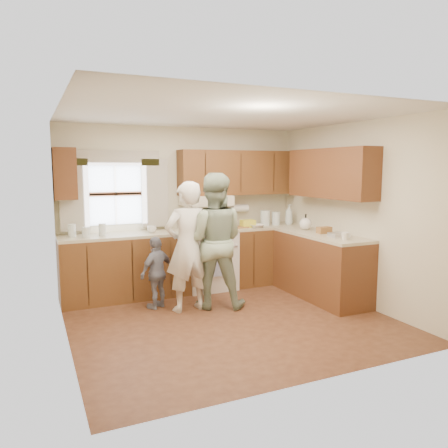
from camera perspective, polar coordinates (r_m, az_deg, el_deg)
name	(u,v)px	position (r m, az deg, el deg)	size (l,w,h in m)	color
room	(230,220)	(5.28, 0.79, 0.51)	(3.80, 3.80, 3.80)	#452415
kitchen_fixtures	(237,237)	(6.56, 1.68, -1.77)	(3.80, 2.25, 2.15)	#45250E
stove	(209,259)	(6.83, -2.03, -4.58)	(0.76, 0.67, 1.07)	silver
woman_left	(187,247)	(5.73, -4.82, -2.98)	(0.62, 0.41, 1.71)	silver
woman_right	(213,241)	(5.86, -1.42, -2.20)	(0.88, 0.69, 1.81)	#284529
child	(157,272)	(5.95, -8.73, -6.27)	(0.57, 0.24, 0.97)	gray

